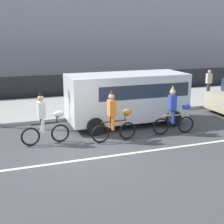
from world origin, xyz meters
TOP-DOWN VIEW (x-y plane):
  - ground_plane at (0.00, 0.00)m, footprint 80.00×80.00m
  - road_centre_line at (0.00, -0.50)m, footprint 36.00×0.14m
  - sidewalk_curb at (0.00, 6.50)m, footprint 60.00×5.00m
  - fence_line at (0.00, 9.40)m, footprint 40.00×0.08m
  - building_backdrop at (3.40, 18.00)m, footprint 28.00×8.00m
  - parade_cyclist_zebra at (-1.06, 1.36)m, footprint 1.72×0.50m
  - parade_cyclist_orange at (1.33, 0.82)m, footprint 1.72×0.50m
  - parade_cyclist_cobalt at (3.81, 0.86)m, footprint 1.72×0.50m
  - parked_van_white at (2.64, 2.70)m, footprint 5.00×2.22m
  - pedestrian_onlooker at (8.91, 5.69)m, footprint 0.32×0.20m

SIDE VIEW (x-z plane):
  - ground_plane at x=0.00m, z-range 0.00..0.00m
  - road_centre_line at x=0.00m, z-range 0.00..0.01m
  - sidewalk_curb at x=0.00m, z-range 0.00..0.15m
  - fence_line at x=0.00m, z-range 0.00..1.40m
  - parade_cyclist_zebra at x=-1.06m, z-range -0.12..1.80m
  - parade_cyclist_orange at x=1.33m, z-range -0.12..1.80m
  - parade_cyclist_cobalt at x=3.81m, z-range -0.12..1.80m
  - pedestrian_onlooker at x=8.91m, z-range 0.20..1.82m
  - parked_van_white at x=2.64m, z-range 0.19..2.37m
  - building_backdrop at x=3.40m, z-range 0.00..7.28m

